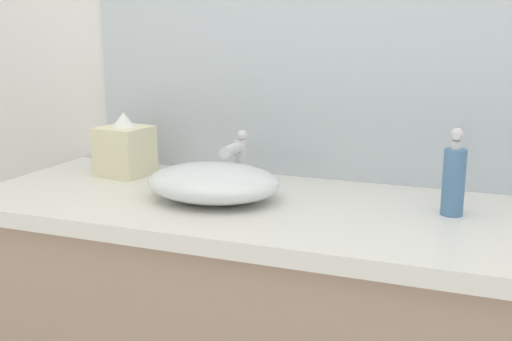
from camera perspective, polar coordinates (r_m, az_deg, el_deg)
name	(u,v)px	position (r m, az deg, el deg)	size (l,w,h in m)	color
bathroom_wall_rear	(381,10)	(1.65, 11.52, 14.40)	(6.00, 0.06, 2.60)	silver
sink_basin	(213,182)	(1.47, -3.97, -1.11)	(0.33, 0.26, 0.08)	silver
faucet	(237,155)	(1.59, -1.74, 1.41)	(0.03, 0.13, 0.14)	silver
lotion_bottle	(454,178)	(1.40, 17.89, -0.69)	(0.05, 0.05, 0.19)	teal
tissue_box	(125,148)	(1.74, -12.07, 2.03)	(0.14, 0.14, 0.18)	beige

